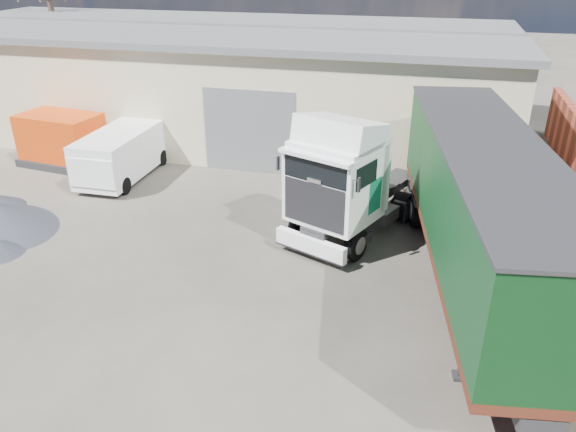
% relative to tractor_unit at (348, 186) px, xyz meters
% --- Properties ---
extents(ground, '(120.00, 120.00, 0.00)m').
position_rel_tractor_unit_xyz_m(ground, '(-3.04, -5.00, -1.85)').
color(ground, '#2A2722').
rests_on(ground, ground).
extents(warehouse, '(30.60, 12.60, 5.42)m').
position_rel_tractor_unit_xyz_m(warehouse, '(-9.04, 11.00, 0.81)').
color(warehouse, beige).
rests_on(warehouse, ground).
extents(tractor_unit, '(4.77, 6.88, 4.40)m').
position_rel_tractor_unit_xyz_m(tractor_unit, '(0.00, 0.00, 0.00)').
color(tractor_unit, black).
rests_on(tractor_unit, ground).
extents(box_trailer, '(4.69, 13.26, 4.32)m').
position_rel_tractor_unit_xyz_m(box_trailer, '(3.97, -1.99, 0.78)').
color(box_trailer, '#2D2D30').
rests_on(box_trailer, ground).
extents(panel_van, '(2.09, 4.97, 2.02)m').
position_rel_tractor_unit_xyz_m(panel_van, '(-10.04, 2.83, -0.81)').
color(panel_van, black).
rests_on(panel_van, ground).
extents(orange_skip, '(3.92, 2.73, 2.29)m').
position_rel_tractor_unit_xyz_m(orange_skip, '(-13.45, 3.79, -0.85)').
color(orange_skip, '#2D2D30').
rests_on(orange_skip, ground).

